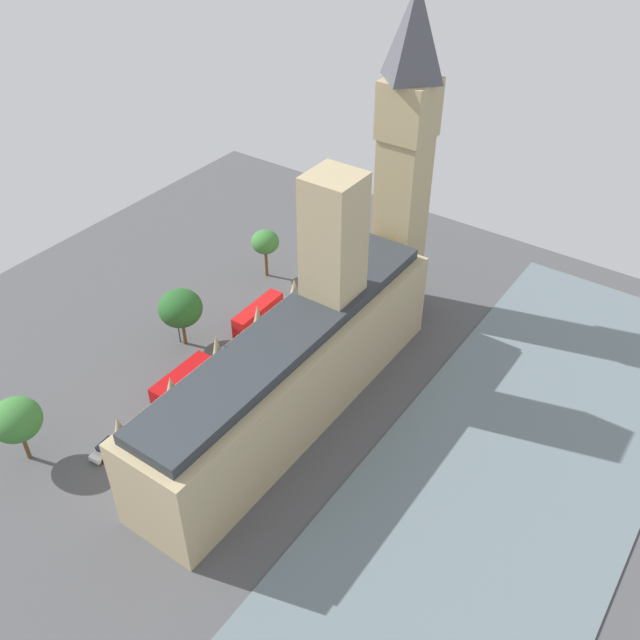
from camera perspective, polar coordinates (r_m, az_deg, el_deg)
The scene contains 16 objects.
ground_plane at distance 103.54m, azimuth -3.09°, elevation -6.95°, with size 127.25×127.25×0.00m, color #4C4C4F.
river_thames at distance 93.45m, azimuth 13.20°, elevation -14.65°, with size 33.30×114.53×0.25m, color slate.
parliament_building at distance 97.42m, azimuth -1.84°, elevation -3.25°, with size 12.01×55.05×33.31m.
clock_tower at distance 110.00m, azimuth 6.90°, elevation 13.06°, with size 7.54×7.54×52.83m.
car_silver_opposite_hall at distance 121.65m, azimuth -2.24°, elevation 1.48°, with size 1.87×4.20×1.74m.
double_decker_bus_leading at distance 115.82m, azimuth -5.02°, elevation 0.31°, with size 2.78×10.54×4.75m.
car_blue_under_trees at distance 110.10m, azimuth -6.95°, elevation -3.34°, with size 1.95×4.68×1.74m.
double_decker_bus_midblock at distance 104.96m, azimuth -11.09°, elevation -5.04°, with size 2.69×10.51×4.75m.
car_black_corner at distance 101.56m, azimuth -13.99°, elevation -8.74°, with size 2.07×4.51×1.74m.
car_white_by_river_gate at distance 100.77m, azimuth -16.92°, elevation -9.89°, with size 2.11×4.75×1.74m.
pedestrian_kerbside at distance 97.31m, azimuth -13.36°, elevation -11.41°, with size 0.61×0.64×1.51m.
pedestrian_near_tower at distance 118.81m, azimuth 0.59°, elevation 0.44°, with size 0.64×0.71×1.72m.
plane_tree_trailing at distance 99.38m, azimuth -23.36°, elevation -7.43°, with size 6.62×6.62×10.02m.
plane_tree_far_end at distance 126.45m, azimuth -4.46°, elevation 6.29°, with size 5.00×5.00×9.25m.
plane_tree_slot_10 at distance 111.82m, azimuth -11.22°, elevation 0.94°, with size 6.94×6.94×10.05m.
street_lamp_slot_11 at distance 113.69m, azimuth -11.49°, elevation 0.10°, with size 0.56×0.56×6.84m.
Camera 1 is at (-46.81, 57.13, 72.57)m, focal length 39.58 mm.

